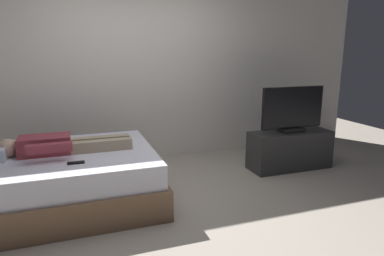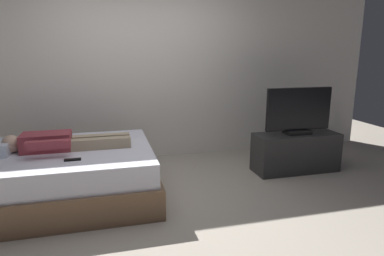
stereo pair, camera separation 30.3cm
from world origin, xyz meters
The scene contains 7 objects.
ground_plane centered at (0.00, 0.00, 0.00)m, with size 10.00×10.00×0.00m, color #ADA393.
back_wall centered at (0.40, 1.83, 1.40)m, with size 6.40×0.10×2.80m, color silver.
bed centered at (-1.00, 0.56, 0.26)m, with size 1.97×1.53×0.54m.
person centered at (-0.97, 0.57, 0.62)m, with size 1.26×0.46×0.18m.
remote centered at (-0.82, 0.17, 0.55)m, with size 0.15×0.04×0.02m, color black.
tv_stand centered at (1.86, 0.71, 0.25)m, with size 1.10×0.40×0.50m, color #2D2D2D.
tv centered at (1.86, 0.71, 0.78)m, with size 0.88×0.20×0.59m.
Camera 2 is at (-0.50, -3.00, 1.54)m, focal length 31.44 mm.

